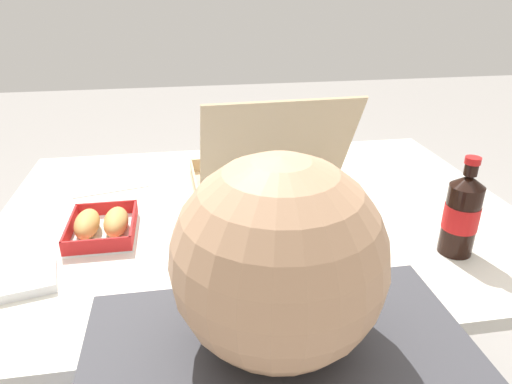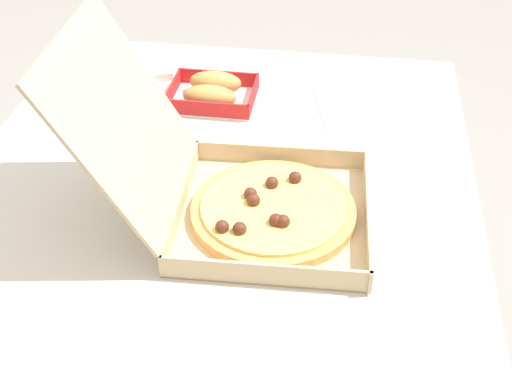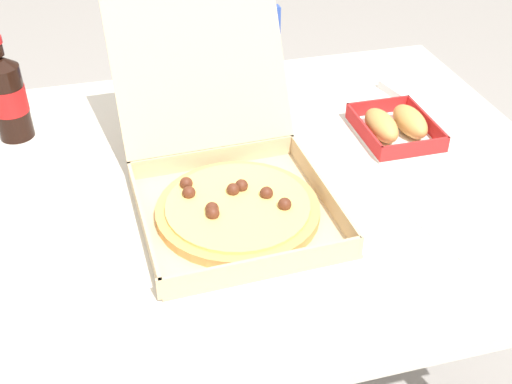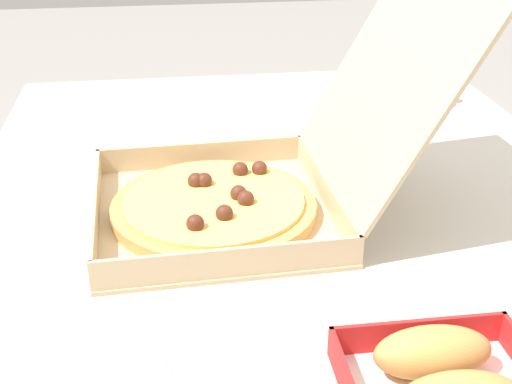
{
  "view_description": "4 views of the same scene",
  "coord_description": "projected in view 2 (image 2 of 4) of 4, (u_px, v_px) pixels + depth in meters",
  "views": [
    {
      "loc": [
        0.19,
        1.06,
        1.28
      ],
      "look_at": [
        0.01,
        -0.02,
        0.77
      ],
      "focal_mm": 32.37,
      "sensor_mm": 36.0,
      "label": 1
    },
    {
      "loc": [
        -0.91,
        -0.23,
        1.49
      ],
      "look_at": [
        -0.01,
        -0.09,
        0.78
      ],
      "focal_mm": 46.97,
      "sensor_mm": 36.0,
      "label": 2
    },
    {
      "loc": [
        -0.2,
        -1.0,
        1.43
      ],
      "look_at": [
        0.04,
        -0.11,
        0.76
      ],
      "focal_mm": 44.76,
      "sensor_mm": 36.0,
      "label": 3
    },
    {
      "loc": [
        0.85,
        -0.18,
        1.2
      ],
      "look_at": [
        -0.01,
        -0.06,
        0.76
      ],
      "focal_mm": 47.81,
      "sensor_mm": 36.0,
      "label": 4
    }
  ],
  "objects": [
    {
      "name": "dining_table",
      "position": [
        207.0,
        240.0,
        1.24
      ],
      "size": [
        1.34,
        0.98,
        0.72
      ],
      "color": "silver",
      "rests_on": "ground_plane"
    },
    {
      "name": "pizza_box_open",
      "position": [
        247.0,
        196.0,
        1.16
      ],
      "size": [
        0.35,
        0.51,
        0.34
      ],
      "color": "tan",
      "rests_on": "dining_table"
    },
    {
      "name": "bread_side_box",
      "position": [
        213.0,
        92.0,
        1.5
      ],
      "size": [
        0.15,
        0.19,
        0.06
      ],
      "color": "white",
      "rests_on": "dining_table"
    },
    {
      "name": "paper_menu",
      "position": [
        351.0,
        106.0,
        1.5
      ],
      "size": [
        0.24,
        0.2,
        0.0
      ],
      "primitive_type": "cube",
      "rotation": [
        0.0,
        0.0,
        0.24
      ],
      "color": "white",
      "rests_on": "dining_table"
    },
    {
      "name": "napkin_pile",
      "position": [
        151.0,
        67.0,
        1.63
      ],
      "size": [
        0.13,
        0.13,
        0.02
      ],
      "primitive_type": "cube",
      "rotation": [
        0.0,
        0.0,
        0.22
      ],
      "color": "white",
      "rests_on": "dining_table"
    }
  ]
}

